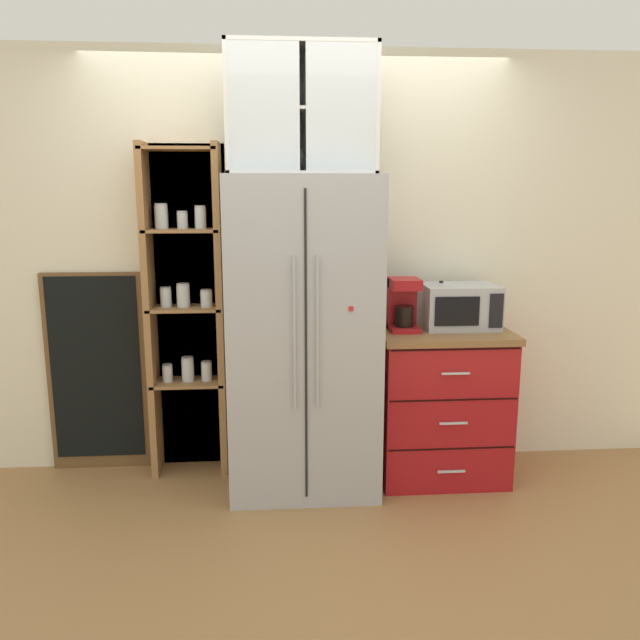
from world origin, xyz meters
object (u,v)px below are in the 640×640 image
bottle_clear (440,307)px  microwave (459,306)px  chalkboard_menu (97,372)px  refrigerator (303,336)px  coffee_maker (403,304)px  mug_red (443,322)px  mug_cream (441,320)px

bottle_clear → microwave: bearing=-14.5°
chalkboard_menu → refrigerator: bearing=-13.9°
refrigerator → bottle_clear: bearing=8.7°
refrigerator → coffee_maker: size_ratio=5.84×
mug_red → bottle_clear: bearing=91.7°
mug_cream → bottle_clear: 0.08m
refrigerator → microwave: refrigerator is taller
mug_red → refrigerator: bearing=-176.0°
refrigerator → microwave: 0.96m
microwave → bottle_clear: size_ratio=1.57×
mug_cream → chalkboard_menu: 2.14m
bottle_clear → chalkboard_menu: (-2.10, 0.18, -0.41)m
coffee_maker → chalkboard_menu: chalkboard_menu is taller
microwave → coffee_maker: 0.35m
coffee_maker → mug_red: size_ratio=2.82×
bottle_clear → coffee_maker: bearing=-163.9°
refrigerator → bottle_clear: (0.84, 0.13, 0.14)m
mug_cream → microwave: bearing=-2.9°
mug_red → mug_cream: bearing=90.1°
coffee_maker → chalkboard_menu: size_ratio=0.25×
microwave → chalkboard_menu: (-2.21, 0.21, -0.42)m
refrigerator → mug_cream: (0.84, 0.11, 0.06)m
mug_red → bottle_clear: bottle_clear is taller
microwave → mug_cream: size_ratio=4.13×
chalkboard_menu → mug_red: bearing=-6.9°
mug_red → mug_cream: 0.05m
refrigerator → mug_cream: bearing=7.2°
refrigerator → chalkboard_menu: refrigerator is taller
bottle_clear → chalkboard_menu: bearing=175.0°
coffee_maker → refrigerator: bearing=-174.4°
microwave → bottle_clear: 0.11m
mug_cream → bottle_clear: bearing=95.1°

